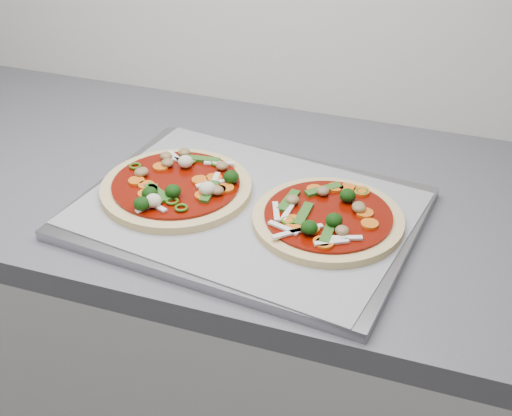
% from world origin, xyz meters
% --- Properties ---
extents(baking_tray, '(0.53, 0.42, 0.02)m').
position_xyz_m(baking_tray, '(-0.70, 1.22, 0.91)').
color(baking_tray, gray).
rests_on(baking_tray, countertop).
extents(parchment, '(0.52, 0.41, 0.00)m').
position_xyz_m(parchment, '(-0.70, 1.22, 0.92)').
color(parchment, gray).
rests_on(parchment, baking_tray).
extents(pizza_left, '(0.30, 0.30, 0.04)m').
position_xyz_m(pizza_left, '(-0.81, 1.22, 0.93)').
color(pizza_left, tan).
rests_on(pizza_left, parchment).
extents(pizza_right, '(0.24, 0.24, 0.04)m').
position_xyz_m(pizza_right, '(-0.58, 1.22, 0.93)').
color(pizza_right, tan).
rests_on(pizza_right, parchment).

